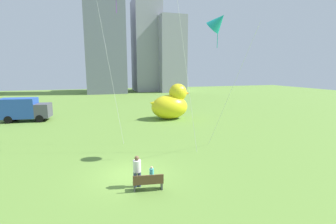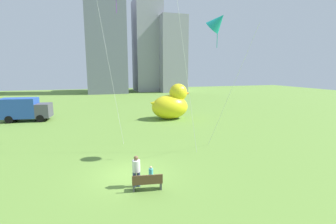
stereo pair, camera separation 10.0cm
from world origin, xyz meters
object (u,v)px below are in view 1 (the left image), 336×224
at_px(person_child, 152,174).
at_px(giant_inflatable_duck, 171,104).
at_px(kite_teal, 218,22).
at_px(person_adult, 137,170).
at_px(box_truck, 24,110).
at_px(park_bench, 148,182).

xyz_separation_m(person_child, giant_inflatable_duck, (6.68, 16.98, 1.37)).
bearing_deg(giant_inflatable_duck, kite_teal, -95.35).
relative_size(person_adult, box_truck, 0.30).
relative_size(person_adult, person_child, 1.76).
bearing_deg(box_truck, kite_teal, -47.88).
bearing_deg(kite_teal, giant_inflatable_duck, 84.65).
bearing_deg(kite_teal, park_bench, -147.76).
distance_m(park_bench, kite_teal, 11.21).
height_order(giant_inflatable_duck, kite_teal, kite_teal).
height_order(person_child, kite_teal, kite_teal).
xyz_separation_m(person_adult, box_truck, (-10.08, 21.01, 0.48)).
xyz_separation_m(giant_inflatable_duck, kite_teal, (-1.32, -14.14, 7.49)).
distance_m(box_truck, kite_teal, 25.54).
height_order(park_bench, person_adult, person_adult).
relative_size(park_bench, kite_teal, 0.16).
bearing_deg(person_child, person_adult, -168.97).
distance_m(person_child, box_truck, 23.55).
height_order(park_bench, box_truck, box_truck).
xyz_separation_m(park_bench, kite_teal, (5.73, 3.61, 8.93)).
height_order(person_adult, person_child, person_adult).
relative_size(person_adult, kite_teal, 0.17).
distance_m(park_bench, giant_inflatable_duck, 19.15).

